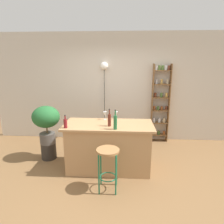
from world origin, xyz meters
The scene contains 13 objects.
ground centered at (0.00, 0.00, 0.00)m, with size 12.00×12.00×0.00m, color brown.
back_wall centered at (0.00, 1.95, 1.40)m, with size 6.40×0.10×2.80m, color beige.
kitchen_counter centered at (0.00, 0.30, 0.46)m, with size 1.69×0.78×0.92m.
bar_stool centered at (0.04, -0.39, 0.54)m, with size 0.37×0.37×0.72m.
spice_shelf centered at (1.23, 1.79, 1.04)m, with size 0.45×0.18×2.02m.
plant_stool centered at (-1.34, 0.63, 0.18)m, with size 0.32×0.32×0.36m, color #2D2823.
potted_plant centered at (-1.34, 0.63, 0.88)m, with size 0.58×0.52×0.82m.
bottle_soda_blue centered at (0.14, 0.01, 1.05)m, with size 0.06×0.06×0.35m.
bottle_vinegar centered at (-0.75, 0.03, 1.01)m, with size 0.06×0.06×0.24m.
bottle_spirits_clear centered at (0.03, 0.18, 1.04)m, with size 0.06×0.06×0.32m.
wine_glass_left centered at (0.13, 0.62, 1.04)m, with size 0.07×0.07×0.16m.
wine_glass_center centered at (-0.10, 0.61, 1.04)m, with size 0.07×0.07×0.16m.
pendant_globe_light centered at (-0.23, 1.84, 1.93)m, with size 0.20×0.20×2.06m.
Camera 1 is at (0.28, -3.22, 2.05)m, focal length 31.40 mm.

